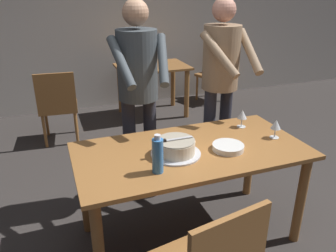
% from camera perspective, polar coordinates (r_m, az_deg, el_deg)
% --- Properties ---
extents(ground_plane, '(14.00, 14.00, 0.00)m').
position_cam_1_polar(ground_plane, '(2.78, 3.58, -17.81)').
color(ground_plane, '#383330').
extents(back_wall, '(10.00, 0.12, 2.70)m').
position_cam_1_polar(back_wall, '(5.31, -11.21, 17.58)').
color(back_wall, silver).
rests_on(back_wall, ground_plane).
extents(main_dining_table, '(1.62, 0.81, 0.75)m').
position_cam_1_polar(main_dining_table, '(2.41, 3.95, -6.31)').
color(main_dining_table, '#9E6633').
rests_on(main_dining_table, ground_plane).
extents(cake_on_platter, '(0.34, 0.34, 0.11)m').
position_cam_1_polar(cake_on_platter, '(2.26, 1.33, -3.70)').
color(cake_on_platter, silver).
rests_on(cake_on_platter, main_dining_table).
extents(cake_knife, '(0.27, 0.02, 0.02)m').
position_cam_1_polar(cake_knife, '(2.21, -0.40, -2.49)').
color(cake_knife, silver).
rests_on(cake_knife, cake_on_platter).
extents(plate_stack, '(0.22, 0.22, 0.04)m').
position_cam_1_polar(plate_stack, '(2.37, 10.16, -3.56)').
color(plate_stack, white).
rests_on(plate_stack, main_dining_table).
extents(wine_glass_near, '(0.08, 0.08, 0.14)m').
position_cam_1_polar(wine_glass_near, '(2.61, 17.85, 0.17)').
color(wine_glass_near, silver).
rests_on(wine_glass_near, main_dining_table).
extents(wine_glass_far, '(0.08, 0.08, 0.14)m').
position_cam_1_polar(wine_glass_far, '(2.74, 12.50, 1.85)').
color(wine_glass_far, silver).
rests_on(wine_glass_far, main_dining_table).
extents(water_bottle, '(0.07, 0.07, 0.25)m').
position_cam_1_polar(water_bottle, '(2.03, -1.77, -4.98)').
color(water_bottle, '#387AC6').
rests_on(water_bottle, main_dining_table).
extents(person_cutting_cake, '(0.47, 0.56, 1.72)m').
position_cam_1_polar(person_cutting_cake, '(2.72, -5.08, 7.13)').
color(person_cutting_cake, '#2D2D38').
rests_on(person_cutting_cake, ground_plane).
extents(person_standing_beside, '(0.46, 0.57, 1.72)m').
position_cam_1_polar(person_standing_beside, '(3.03, 8.94, 8.59)').
color(person_standing_beside, '#2D2D38').
rests_on(person_standing_beside, ground_plane).
extents(background_table, '(1.00, 0.70, 0.74)m').
position_cam_1_polar(background_table, '(4.90, -2.66, 8.35)').
color(background_table, '#9E6633').
rests_on(background_table, ground_plane).
extents(background_chair_0, '(0.56, 0.56, 0.90)m').
position_cam_1_polar(background_chair_0, '(5.66, 8.24, 9.26)').
color(background_chair_0, '#9E6633').
rests_on(background_chair_0, ground_plane).
extents(background_chair_1, '(0.48, 0.48, 0.90)m').
position_cam_1_polar(background_chair_1, '(4.21, -18.19, 3.51)').
color(background_chair_1, '#9E6633').
rests_on(background_chair_1, ground_plane).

